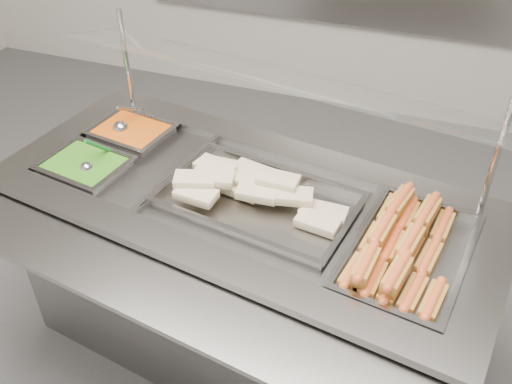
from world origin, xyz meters
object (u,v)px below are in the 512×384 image
(pan_wraps, at_px, (258,203))
(pan_hotdogs, at_px, (408,259))
(steam_counter, at_px, (246,278))
(ladle, at_px, (121,127))
(sneeze_guard, at_px, (274,79))
(serving_spoon, at_px, (89,164))

(pan_wraps, bearing_deg, pan_hotdogs, -9.29)
(pan_hotdogs, bearing_deg, steam_counter, 170.71)
(pan_hotdogs, relative_size, ladle, 3.05)
(steam_counter, height_order, pan_hotdogs, pan_hotdogs)
(pan_wraps, distance_m, ladle, 0.68)
(steam_counter, height_order, pan_wraps, pan_wraps)
(steam_counter, relative_size, sneeze_guard, 1.19)
(sneeze_guard, height_order, pan_hotdogs, sneeze_guard)
(pan_wraps, bearing_deg, sneeze_guard, 96.05)
(sneeze_guard, height_order, pan_wraps, sneeze_guard)
(pan_wraps, relative_size, serving_spoon, 4.31)
(serving_spoon, bearing_deg, pan_wraps, 3.23)
(sneeze_guard, relative_size, pan_wraps, 2.28)
(sneeze_guard, xyz_separation_m, serving_spoon, (-0.60, -0.24, -0.32))
(pan_wraps, distance_m, serving_spoon, 0.62)
(sneeze_guard, relative_size, ladle, 8.55)
(pan_wraps, bearing_deg, steam_counter, 170.71)
(ladle, bearing_deg, serving_spoon, -85.28)
(ladle, bearing_deg, pan_wraps, -19.24)
(pan_hotdogs, distance_m, pan_wraps, 0.51)
(steam_counter, bearing_deg, pan_hotdogs, -9.29)
(steam_counter, distance_m, ladle, 0.75)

